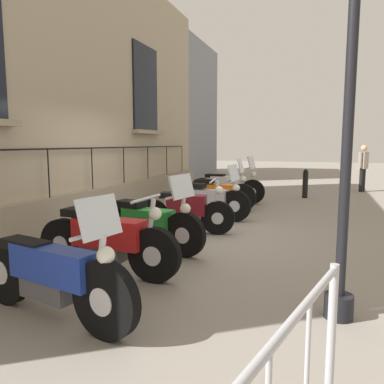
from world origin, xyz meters
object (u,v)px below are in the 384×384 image
object	(u,v)px
motorcycle_orange	(217,194)
pedestrian_standing	(363,166)
motorcycle_blue	(51,275)
bollard	(305,183)
motorcycle_green	(147,224)
lamppost	(353,40)
motorcycle_red	(107,241)
motorcycle_maroon	(185,211)
motorcycle_silver	(208,200)
motorcycle_white	(227,186)

from	to	relation	value
motorcycle_orange	pedestrian_standing	size ratio (longest dim) A/B	1.23
motorcycle_blue	bollard	size ratio (longest dim) A/B	2.35
bollard	motorcycle_green	bearing A→B (deg)	-106.79
bollard	lamppost	bearing A→B (deg)	-85.20
motorcycle_orange	motorcycle_green	bearing A→B (deg)	-91.18
motorcycle_orange	pedestrian_standing	bearing A→B (deg)	54.38
motorcycle_blue	motorcycle_red	distance (m)	1.29
motorcycle_blue	lamppost	bearing A→B (deg)	19.92
motorcycle_maroon	motorcycle_silver	bearing A→B (deg)	88.52
motorcycle_blue	lamppost	size ratio (longest dim) A/B	0.45
motorcycle_green	bollard	bearing A→B (deg)	73.21
motorcycle_maroon	motorcycle_green	bearing A→B (deg)	-96.84
motorcycle_white	motorcycle_maroon	bearing A→B (deg)	-87.79
motorcycle_silver	lamppost	world-z (taller)	lamppost
motorcycle_blue	motorcycle_maroon	xyz separation A→B (m)	(-0.02, 3.82, -0.02)
motorcycle_red	motorcycle_silver	size ratio (longest dim) A/B	1.04
motorcycle_maroon	pedestrian_standing	world-z (taller)	pedestrian_standing
motorcycle_orange	pedestrian_standing	xyz separation A→B (m)	(3.89, 5.43, 0.50)
motorcycle_maroon	bollard	size ratio (longest dim) A/B	2.11
motorcycle_blue	pedestrian_standing	size ratio (longest dim) A/B	1.30
motorcycle_red	motorcycle_white	size ratio (longest dim) A/B	0.94
pedestrian_standing	motorcycle_maroon	bearing A→B (deg)	-115.51
motorcycle_green	pedestrian_standing	distance (m)	10.15
motorcycle_maroon	motorcycle_red	bearing A→B (deg)	-93.47
motorcycle_orange	motorcycle_maroon	bearing A→B (deg)	-88.19
motorcycle_white	pedestrian_standing	size ratio (longest dim) A/B	1.35
motorcycle_green	bollard	distance (m)	7.33
motorcycle_silver	motorcycle_orange	distance (m)	1.17
motorcycle_silver	pedestrian_standing	distance (m)	7.61
motorcycle_blue	motorcycle_red	bearing A→B (deg)	97.93
motorcycle_red	bollard	bearing A→B (deg)	75.59
motorcycle_maroon	motorcycle_silver	world-z (taller)	motorcycle_silver
motorcycle_red	pedestrian_standing	bearing A→B (deg)	69.36
motorcycle_white	motorcycle_green	bearing A→B (deg)	-90.09
motorcycle_green	motorcycle_silver	distance (m)	2.74
motorcycle_green	motorcycle_orange	distance (m)	3.90
motorcycle_maroon	pedestrian_standing	xyz separation A→B (m)	(3.81, 7.98, 0.50)
motorcycle_green	motorcycle_orange	bearing A→B (deg)	88.82
motorcycle_silver	motorcycle_green	bearing A→B (deg)	-94.12
motorcycle_maroon	motorcycle_white	bearing A→B (deg)	92.21
motorcycle_red	motorcycle_maroon	size ratio (longest dim) A/B	1.09
lamppost	motorcycle_red	bearing A→B (deg)	173.52
motorcycle_green	motorcycle_maroon	xyz separation A→B (m)	(0.16, 1.34, -0.01)
motorcycle_red	motorcycle_green	world-z (taller)	motorcycle_green
motorcycle_red	motorcycle_silver	distance (m)	3.93
motorcycle_blue	motorcycle_white	bearing A→B (deg)	91.31
motorcycle_silver	bollard	bearing A→B (deg)	65.87
motorcycle_maroon	lamppost	distance (m)	4.50
motorcycle_maroon	bollard	distance (m)	6.00
motorcycle_green	motorcycle_silver	xyz separation A→B (m)	(0.20, 2.73, 0.00)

